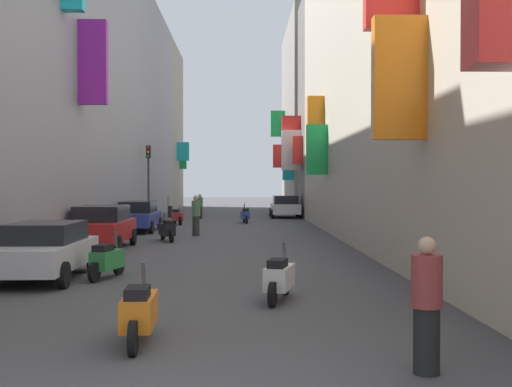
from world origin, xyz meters
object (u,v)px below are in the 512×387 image
object	(u,v)px
parked_car_blue	(138,216)
scooter_blue	(245,215)
scooter_orange	(139,311)
pedestrian_mid_street	(170,206)
parked_car_silver	(44,249)
scooter_green	(107,260)
pedestrian_crossing	(196,215)
parked_car_white	(285,206)
pedestrian_near_right	(200,206)
scooter_black	(167,230)
traffic_light_near_corner	(148,170)
scooter_red	(177,216)
scooter_white	(279,278)
parked_car_red	(101,226)
pedestrian_near_left	(427,306)

from	to	relation	value
parked_car_blue	scooter_blue	distance (m)	8.30
scooter_orange	pedestrian_mid_street	world-z (taller)	pedestrian_mid_street
parked_car_silver	pedestrian_mid_street	world-z (taller)	pedestrian_mid_street
scooter_green	pedestrian_crossing	distance (m)	12.64
parked_car_white	pedestrian_near_right	xyz separation A→B (m)	(-5.69, -1.24, 0.03)
scooter_black	scooter_blue	bearing A→B (deg)	74.84
pedestrian_crossing	scooter_blue	bearing A→B (deg)	76.42
parked_car_white	traffic_light_near_corner	bearing A→B (deg)	-148.14
scooter_red	pedestrian_crossing	bearing A→B (deg)	-78.14
scooter_red	scooter_blue	world-z (taller)	same
parked_car_blue	scooter_white	distance (m)	19.20
pedestrian_near_right	parked_car_blue	bearing A→B (deg)	-101.80
parked_car_red	scooter_white	bearing A→B (deg)	-60.33
parked_car_silver	scooter_white	xyz separation A→B (m)	(5.54, -2.97, -0.27)
scooter_orange	parked_car_red	bearing A→B (deg)	104.76
scooter_white	scooter_orange	distance (m)	3.94
parked_car_silver	parked_car_red	world-z (taller)	parked_car_red
scooter_green	pedestrian_crossing	xyz separation A→B (m)	(1.25, 12.57, 0.44)
parked_car_red	pedestrian_crossing	size ratio (longest dim) A/B	2.42
scooter_blue	scooter_black	bearing A→B (deg)	-105.16
pedestrian_near_right	pedestrian_mid_street	xyz separation A→B (m)	(-2.12, 1.39, -0.00)
parked_car_red	pedestrian_crossing	distance (m)	6.25
parked_car_white	traffic_light_near_corner	size ratio (longest dim) A/B	0.88
pedestrian_mid_street	scooter_red	bearing A→B (deg)	-80.36
parked_car_blue	scooter_blue	bearing A→B (deg)	51.01
scooter_black	traffic_light_near_corner	world-z (taller)	traffic_light_near_corner
parked_car_red	scooter_orange	world-z (taller)	parked_car_red
pedestrian_near_left	pedestrian_near_right	size ratio (longest dim) A/B	1.02
pedestrian_near_left	pedestrian_near_right	bearing A→B (deg)	98.44
parked_car_red	scooter_red	distance (m)	13.27
scooter_orange	pedestrian_mid_street	distance (m)	33.96
scooter_orange	scooter_blue	size ratio (longest dim) A/B	0.99
scooter_green	pedestrian_near_left	size ratio (longest dim) A/B	1.03
scooter_red	scooter_green	distance (m)	20.27
scooter_white	traffic_light_near_corner	xyz separation A→B (m)	(-6.29, 25.13, 2.62)
scooter_green	pedestrian_crossing	size ratio (longest dim) A/B	0.96
parked_car_red	pedestrian_near_right	world-z (taller)	pedestrian_near_right
scooter_black	traffic_light_near_corner	bearing A→B (deg)	101.80
scooter_red	scooter_black	bearing A→B (deg)	-86.41
parked_car_red	scooter_black	distance (m)	3.54
parked_car_white	parked_car_blue	world-z (taller)	parked_car_white
pedestrian_near_right	pedestrian_near_left	bearing A→B (deg)	-81.56
scooter_white	scooter_black	world-z (taller)	same
parked_car_silver	parked_car_blue	bearing A→B (deg)	90.93
pedestrian_mid_street	scooter_green	bearing A→B (deg)	-86.67
pedestrian_mid_street	scooter_orange	bearing A→B (deg)	-84.24
scooter_orange	scooter_white	bearing A→B (deg)	55.48
parked_car_white	parked_car_blue	size ratio (longest dim) A/B	0.90
scooter_green	traffic_light_near_corner	bearing A→B (deg)	95.83
scooter_blue	pedestrian_crossing	distance (m)	9.45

